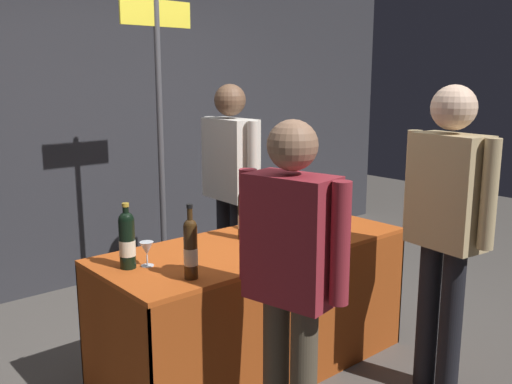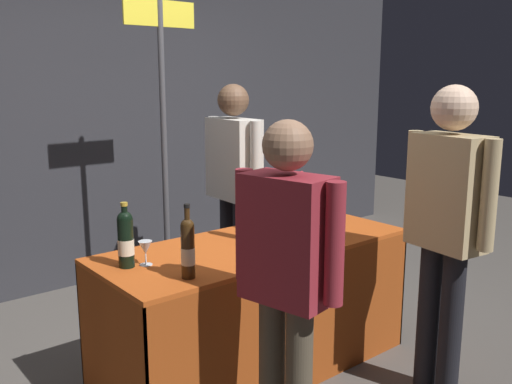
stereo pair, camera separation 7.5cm
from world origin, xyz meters
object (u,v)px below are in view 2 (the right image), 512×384
vendor_presenter (234,175)px  taster_foreground_right (447,216)px  featured_wine_bottle (245,214)px  booth_signpost (163,122)px  display_bottle_0 (188,247)px  wine_glass_near_vendor (145,248)px  tasting_table (256,282)px  flower_vase (301,212)px

vendor_presenter → taster_foreground_right: 1.70m
vendor_presenter → featured_wine_bottle: bearing=-30.1°
featured_wine_bottle → booth_signpost: size_ratio=0.16×
vendor_presenter → taster_foreground_right: taster_foreground_right is taller
display_bottle_0 → vendor_presenter: size_ratio=0.22×
display_bottle_0 → booth_signpost: (0.69, 1.38, 0.47)m
wine_glass_near_vendor → booth_signpost: 1.42m
display_bottle_0 → taster_foreground_right: 1.36m
vendor_presenter → booth_signpost: bearing=-121.1°
wine_glass_near_vendor → vendor_presenter: size_ratio=0.08×
taster_foreground_right → display_bottle_0: bearing=71.1°
tasting_table → display_bottle_0: size_ratio=5.13×
tasting_table → wine_glass_near_vendor: bearing=175.7°
display_bottle_0 → booth_signpost: booth_signpost is taller
tasting_table → featured_wine_bottle: bearing=87.7°
flower_vase → taster_foreground_right: 0.88m
wine_glass_near_vendor → booth_signpost: booth_signpost is taller
featured_wine_bottle → booth_signpost: (0.06, 1.03, 0.47)m
taster_foreground_right → featured_wine_bottle: bearing=39.3°
vendor_presenter → flower_vase: bearing=-6.3°
display_bottle_0 → flower_vase: bearing=13.9°
wine_glass_near_vendor → taster_foreground_right: size_ratio=0.07×
tasting_table → wine_glass_near_vendor: wine_glass_near_vendor is taller
featured_wine_bottle → flower_vase: 0.36m
flower_vase → booth_signpost: bearing=103.9°
wine_glass_near_vendor → flower_vase: flower_vase is taller
featured_wine_bottle → vendor_presenter: 0.89m
vendor_presenter → tasting_table: bearing=-26.9°
taster_foreground_right → booth_signpost: bearing=22.5°
wine_glass_near_vendor → flower_vase: (1.03, -0.06, 0.04)m
display_bottle_0 → vendor_presenter: 1.56m
display_bottle_0 → wine_glass_near_vendor: 0.31m
tasting_table → flower_vase: flower_vase is taller
wine_glass_near_vendor → booth_signpost: (0.75, 1.08, 0.54)m
tasting_table → taster_foreground_right: 1.14m
display_bottle_0 → wine_glass_near_vendor: size_ratio=2.86×
featured_wine_bottle → wine_glass_near_vendor: size_ratio=2.79×
tasting_table → flower_vase: (0.35, -0.00, 0.37)m
featured_wine_bottle → vendor_presenter: vendor_presenter is taller
vendor_presenter → taster_foreground_right: (0.11, -1.70, -0.00)m
tasting_table → featured_wine_bottle: (0.00, 0.11, 0.39)m
flower_vase → featured_wine_bottle: bearing=162.0°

